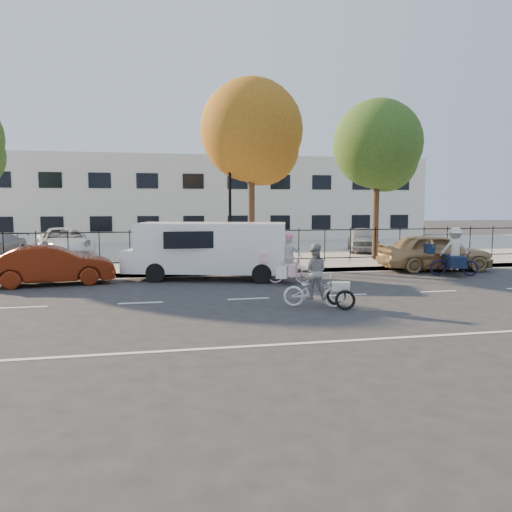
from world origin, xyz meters
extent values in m
plane|color=#333334|center=(0.00, 0.00, 0.00)|extent=(120.00, 120.00, 0.00)
cube|color=#A8A399|center=(0.00, 5.05, 0.07)|extent=(60.00, 0.10, 0.15)
cube|color=#A8A399|center=(0.00, 6.10, 0.07)|extent=(60.00, 2.20, 0.15)
cube|color=#A8A399|center=(0.00, 15.00, 0.07)|extent=(60.00, 15.60, 0.15)
cube|color=silver|center=(0.00, 25.00, 3.00)|extent=(34.00, 10.00, 6.00)
cylinder|color=black|center=(0.50, 6.80, 2.15)|extent=(0.12, 0.12, 4.00)
sphere|color=white|center=(0.50, 6.80, 4.30)|extent=(0.36, 0.36, 0.36)
cylinder|color=black|center=(-2.20, 6.80, 1.05)|extent=(0.06, 0.06, 1.80)
cylinder|color=black|center=(-1.50, 6.80, 1.05)|extent=(0.06, 0.06, 1.80)
cube|color=#59140F|center=(-1.85, 6.80, 1.65)|extent=(0.85, 0.04, 0.60)
imported|color=white|center=(1.49, -1.41, 0.42)|extent=(1.69, 1.07, 0.84)
imported|color=white|center=(1.49, -1.41, 0.94)|extent=(0.86, 0.77, 1.47)
cube|color=white|center=(0.70, -1.12, 0.93)|extent=(0.44, 0.58, 0.34)
cone|color=white|center=(0.70, -1.01, 1.15)|extent=(0.13, 0.13, 0.17)
cone|color=white|center=(0.70, -1.23, 1.15)|extent=(0.13, 0.13, 0.17)
torus|color=black|center=(2.14, -1.98, 0.26)|extent=(0.52, 0.25, 0.52)
torus|color=black|center=(2.14, -1.32, 0.26)|extent=(0.52, 0.25, 0.52)
cube|color=white|center=(2.14, -1.65, 0.56)|extent=(0.55, 0.47, 0.23)
imported|color=#DBA7BC|center=(1.85, 2.38, 0.46)|extent=(1.57, 0.96, 0.92)
imported|color=white|center=(1.85, 2.38, 0.92)|extent=(0.91, 0.64, 1.44)
cube|color=#FFC2CC|center=(1.08, 2.68, 0.92)|extent=(0.44, 0.57, 0.33)
cone|color=white|center=(1.08, 2.68, 1.21)|extent=(0.11, 0.11, 0.29)
cube|color=#FFC2CC|center=(1.85, 2.38, 0.50)|extent=(0.90, 1.29, 0.37)
sphere|color=pink|center=(1.85, 2.38, 1.63)|extent=(0.26, 0.26, 0.26)
imported|color=black|center=(8.45, 2.99, 0.46)|extent=(1.86, 1.16, 0.92)
imported|color=silver|center=(8.45, 2.99, 1.03)|extent=(1.18, 0.91, 1.61)
cube|color=#0F1A33|center=(7.59, 3.29, 1.02)|extent=(0.48, 0.63, 0.37)
cone|color=gold|center=(7.59, 3.48, 1.23)|extent=(0.12, 0.24, 0.33)
cone|color=gold|center=(7.59, 3.11, 1.23)|extent=(0.12, 0.24, 0.33)
cube|color=#0F1A33|center=(8.45, 2.99, 0.56)|extent=(0.97, 1.44, 0.41)
cube|color=white|center=(-0.58, 3.96, 1.16)|extent=(5.53, 3.24, 1.74)
cube|color=white|center=(-3.43, 3.96, 0.68)|extent=(0.96, 1.94, 0.77)
cylinder|color=black|center=(-2.41, 3.11, 0.34)|extent=(0.72, 0.42, 0.68)
cylinder|color=black|center=(-2.41, 4.80, 0.34)|extent=(0.72, 0.42, 0.68)
cylinder|color=black|center=(1.25, 3.11, 0.34)|extent=(0.72, 0.42, 0.68)
cylinder|color=black|center=(1.25, 4.80, 0.34)|extent=(0.72, 0.42, 0.68)
imported|color=#621D0B|center=(-5.98, 3.80, 0.66)|extent=(4.19, 2.01, 1.32)
imported|color=tan|center=(8.53, 4.50, 0.76)|extent=(4.61, 2.16, 1.52)
imported|color=white|center=(-6.80, 11.07, 0.86)|extent=(3.51, 5.55, 1.43)
imported|color=#474A4F|center=(-2.35, 10.50, 0.78)|extent=(1.90, 3.96, 1.25)
imported|color=#989A9F|center=(8.41, 11.32, 0.81)|extent=(2.77, 4.18, 1.32)
cylinder|color=#442D1D|center=(1.51, 7.30, 2.54)|extent=(0.28, 0.28, 5.07)
sphere|color=#9F6219|center=(1.51, 7.30, 5.80)|extent=(4.35, 4.35, 4.35)
sphere|color=#9F6219|center=(2.01, 7.50, 5.07)|extent=(3.19, 3.19, 3.19)
cylinder|color=#442D1D|center=(7.47, 7.79, 2.37)|extent=(0.28, 0.28, 4.74)
sphere|color=#385B1E|center=(7.47, 7.79, 5.42)|extent=(4.07, 4.07, 4.07)
sphere|color=#385B1E|center=(7.97, 7.99, 4.74)|extent=(2.98, 2.98, 2.98)
camera|label=1|loc=(-2.58, -13.78, 2.71)|focal=35.00mm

